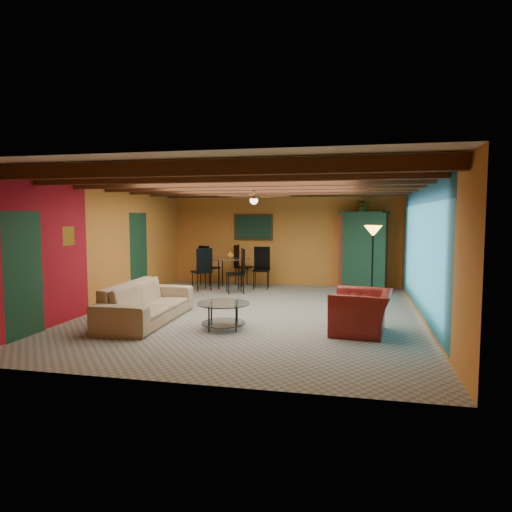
% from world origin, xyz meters
% --- Properties ---
extents(room, '(6.52, 8.01, 2.71)m').
position_xyz_m(room, '(0.00, 0.11, 2.36)').
color(room, gray).
rests_on(room, ground).
extents(sofa, '(1.05, 2.52, 0.73)m').
position_xyz_m(sofa, '(-1.80, -1.13, 0.36)').
color(sofa, '#998063').
rests_on(sofa, ground).
extents(armchair, '(1.08, 1.21, 0.72)m').
position_xyz_m(armchair, '(2.11, -1.16, 0.36)').
color(armchair, maroon).
rests_on(armchair, ground).
extents(coffee_table, '(1.10, 1.10, 0.47)m').
position_xyz_m(coffee_table, '(-0.24, -1.37, 0.23)').
color(coffee_table, white).
rests_on(coffee_table, ground).
extents(dining_table, '(2.40, 2.40, 1.14)m').
position_xyz_m(dining_table, '(-1.34, 3.05, 0.57)').
color(dining_table, silver).
rests_on(dining_table, ground).
extents(armoire, '(1.29, 0.97, 2.03)m').
position_xyz_m(armoire, '(2.20, 3.70, 1.01)').
color(armoire, maroon).
rests_on(armoire, ground).
extents(floor_lamp, '(0.37, 0.37, 1.79)m').
position_xyz_m(floor_lamp, '(2.34, 0.58, 0.89)').
color(floor_lamp, black).
rests_on(floor_lamp, ground).
extents(ceiling_fan, '(1.50, 1.50, 0.44)m').
position_xyz_m(ceiling_fan, '(0.00, 0.00, 2.36)').
color(ceiling_fan, '#472614').
rests_on(ceiling_fan, ceiling).
extents(painting, '(1.05, 0.03, 0.65)m').
position_xyz_m(painting, '(-0.90, 3.96, 1.65)').
color(painting, black).
rests_on(painting, wall_back).
extents(potted_plant, '(0.47, 0.43, 0.47)m').
position_xyz_m(potted_plant, '(2.20, 3.70, 2.26)').
color(potted_plant, '#26661E').
rests_on(potted_plant, armoire).
extents(vase, '(0.24, 0.24, 0.20)m').
position_xyz_m(vase, '(-1.34, 3.05, 1.24)').
color(vase, orange).
rests_on(vase, dining_table).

